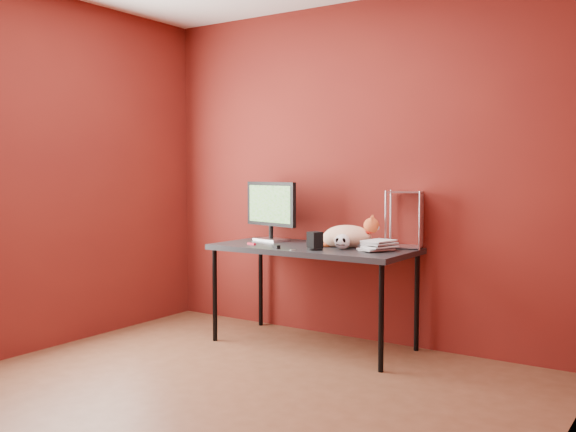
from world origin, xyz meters
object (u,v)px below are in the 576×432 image
Objects in this scene: skull_mug at (342,242)px; book_stack at (372,187)px; speaker at (315,242)px; cat at (348,236)px; desk at (313,253)px; monitor at (271,208)px.

skull_mug is 0.13× the size of book_stack.
speaker reaches higher than skull_mug.
cat is at bearing 171.60° from book_stack.
skull_mug reaches higher than desk.
monitor is 1.11× the size of cat.
desk is 11.62× the size of speaker.
monitor reaches higher than cat.
book_stack is at bearing 8.45° from monitor.
cat is 0.29m from speaker.
book_stack is at bearing 59.22° from speaker.
book_stack is at bearing 14.78° from skull_mug.
monitor is 0.60× the size of book_stack.
book_stack is (0.93, -0.08, 0.18)m from monitor.
skull_mug is 0.20m from speaker.
skull_mug is 0.44m from book_stack.
monitor is at bearing 152.20° from skull_mug.
cat is 3.74× the size of speaker.
skull_mug is at bearing -0.20° from monitor.
cat is at bearing 9.40° from monitor.
skull_mug is at bearing -94.82° from cat.
skull_mug is 0.91× the size of speaker.
skull_mug is (0.75, -0.18, -0.21)m from monitor.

